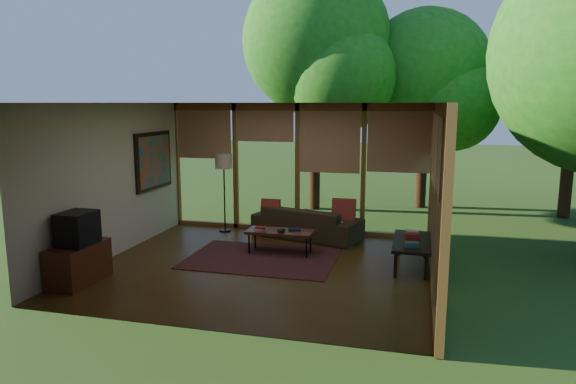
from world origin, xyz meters
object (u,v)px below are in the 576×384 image
(floor_lamp, at_px, (224,166))
(television, at_px, (77,228))
(coffee_table, at_px, (280,232))
(side_console, at_px, (412,243))
(media_cabinet, at_px, (79,264))
(sofa, at_px, (307,222))

(floor_lamp, bearing_deg, television, -105.08)
(coffee_table, bearing_deg, side_console, -5.35)
(floor_lamp, distance_m, side_console, 4.30)
(television, height_order, side_console, television)
(coffee_table, bearing_deg, television, -138.32)
(television, relative_size, floor_lamp, 0.33)
(media_cabinet, relative_size, television, 1.82)
(coffee_table, bearing_deg, media_cabinet, -138.54)
(television, height_order, coffee_table, television)
(coffee_table, bearing_deg, sofa, 78.60)
(floor_lamp, distance_m, coffee_table, 2.28)
(floor_lamp, bearing_deg, side_console, -21.32)
(side_console, bearing_deg, coffee_table, 174.65)
(television, bearing_deg, sofa, 51.21)
(media_cabinet, height_order, side_console, media_cabinet)
(floor_lamp, height_order, coffee_table, floor_lamp)
(floor_lamp, height_order, side_console, floor_lamp)
(sofa, xyz_separation_m, television, (-2.77, -3.44, 0.53))
(media_cabinet, bearing_deg, television, 0.00)
(media_cabinet, bearing_deg, sofa, 51.01)
(sofa, distance_m, coffee_table, 1.22)
(sofa, relative_size, side_console, 1.55)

